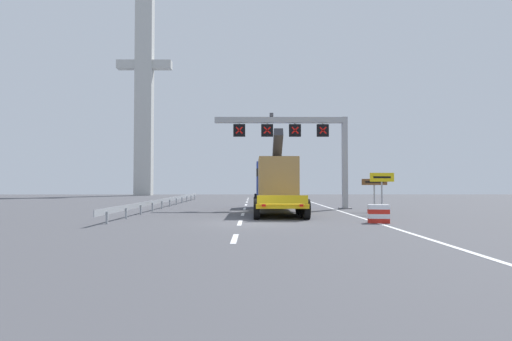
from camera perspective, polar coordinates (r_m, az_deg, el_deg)
ground at (r=21.17m, az=-0.71°, el=-6.97°), size 112.00×112.00×0.00m
lane_markings at (r=36.08m, az=-1.42°, el=-4.80°), size 0.20×44.47×0.01m
edge_line_right at (r=33.70m, az=10.05°, el=-4.99°), size 0.20×63.00×0.01m
overhead_lane_gantry at (r=33.52m, az=5.80°, el=4.63°), size 10.49×0.90×7.37m
heavy_haul_truck_yellow at (r=30.63m, az=2.52°, el=-1.63°), size 3.03×14.07×5.30m
exit_sign_yellow at (r=28.30m, az=16.32°, el=-1.55°), size 1.52×0.15×2.61m
tourist_info_sign_brown at (r=30.65m, az=15.39°, el=-2.04°), size 1.75×0.15×2.25m
crash_barrier_striped at (r=21.99m, az=15.91°, el=-5.53°), size 1.05×0.62×0.90m
guardrail_left at (r=36.85m, az=-11.41°, el=-3.84°), size 0.13×34.13×0.76m
bridge_pylon_distant at (r=75.08m, az=-14.55°, el=10.56°), size 9.00×2.00×34.93m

